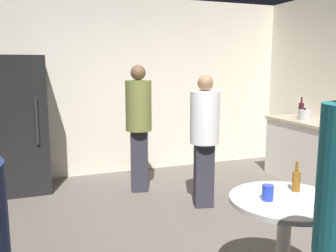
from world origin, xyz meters
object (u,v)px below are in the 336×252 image
(person_in_white_shirt, at_px, (204,131))
(person_in_olive_shirt, at_px, (139,119))
(beer_bottle_amber, at_px, (296,180))
(beer_bottle_brown, at_px, (335,192))
(refrigerator, at_px, (20,125))
(wine_bottle_on_counter, at_px, (301,110))
(plastic_cup_blue, at_px, (268,193))
(foreground_table, at_px, (285,212))
(kettle, at_px, (305,115))

(person_in_white_shirt, height_order, person_in_olive_shirt, person_in_olive_shirt)
(beer_bottle_amber, bearing_deg, beer_bottle_brown, -77.04)
(refrigerator, height_order, beer_bottle_amber, refrigerator)
(wine_bottle_on_counter, xyz_separation_m, plastic_cup_blue, (-2.26, -2.34, -0.23))
(plastic_cup_blue, xyz_separation_m, person_in_olive_shirt, (-0.21, 2.53, 0.19))
(plastic_cup_blue, relative_size, person_in_white_shirt, 0.07)
(wine_bottle_on_counter, height_order, foreground_table, wine_bottle_on_counter)
(refrigerator, distance_m, wine_bottle_on_counter, 4.00)
(foreground_table, height_order, plastic_cup_blue, plastic_cup_blue)
(beer_bottle_amber, xyz_separation_m, plastic_cup_blue, (-0.31, -0.09, -0.03))
(foreground_table, relative_size, person_in_white_shirt, 0.51)
(wine_bottle_on_counter, height_order, beer_bottle_amber, wine_bottle_on_counter)
(kettle, xyz_separation_m, wine_bottle_on_counter, (0.10, 0.19, 0.05))
(foreground_table, relative_size, person_in_olive_shirt, 0.48)
(person_in_olive_shirt, bearing_deg, refrigerator, -99.57)
(plastic_cup_blue, bearing_deg, person_in_white_shirt, 78.29)
(kettle, xyz_separation_m, foreground_table, (-2.02, -2.16, -0.34))
(foreground_table, bearing_deg, person_in_white_shirt, 83.01)
(beer_bottle_amber, xyz_separation_m, beer_bottle_brown, (0.07, -0.31, 0.00))
(beer_bottle_brown, bearing_deg, wine_bottle_on_counter, 53.85)
(refrigerator, bearing_deg, beer_bottle_brown, -58.28)
(person_in_white_shirt, bearing_deg, kettle, 117.15)
(foreground_table, bearing_deg, beer_bottle_amber, 30.85)
(beer_bottle_brown, xyz_separation_m, plastic_cup_blue, (-0.38, 0.22, -0.03))
(foreground_table, bearing_deg, wine_bottle_on_counter, 48.15)
(refrigerator, height_order, wine_bottle_on_counter, refrigerator)
(refrigerator, relative_size, beer_bottle_amber, 7.83)
(kettle, height_order, foreground_table, kettle)
(person_in_olive_shirt, bearing_deg, beer_bottle_brown, 23.97)
(person_in_white_shirt, relative_size, person_in_olive_shirt, 0.93)
(wine_bottle_on_counter, xyz_separation_m, foreground_table, (-2.11, -2.36, -0.39))
(wine_bottle_on_counter, distance_m, person_in_olive_shirt, 2.47)
(refrigerator, bearing_deg, person_in_white_shirt, -34.01)
(kettle, xyz_separation_m, plastic_cup_blue, (-2.16, -2.15, -0.18))
(beer_bottle_brown, distance_m, person_in_white_shirt, 1.96)
(refrigerator, height_order, beer_bottle_brown, refrigerator)
(refrigerator, distance_m, person_in_olive_shirt, 1.58)
(plastic_cup_blue, bearing_deg, foreground_table, -5.76)
(wine_bottle_on_counter, relative_size, person_in_olive_shirt, 0.18)
(foreground_table, height_order, beer_bottle_amber, beer_bottle_amber)
(wine_bottle_on_counter, height_order, person_in_white_shirt, person_in_white_shirt)
(refrigerator, relative_size, plastic_cup_blue, 16.36)
(kettle, relative_size, person_in_white_shirt, 0.16)
(kettle, relative_size, wine_bottle_on_counter, 0.79)
(plastic_cup_blue, bearing_deg, beer_bottle_brown, -29.80)
(refrigerator, distance_m, plastic_cup_blue, 3.53)
(kettle, bearing_deg, beer_bottle_amber, -131.83)
(plastic_cup_blue, bearing_deg, beer_bottle_amber, 15.34)
(kettle, distance_m, person_in_white_shirt, 1.85)
(wine_bottle_on_counter, bearing_deg, refrigerator, 168.98)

